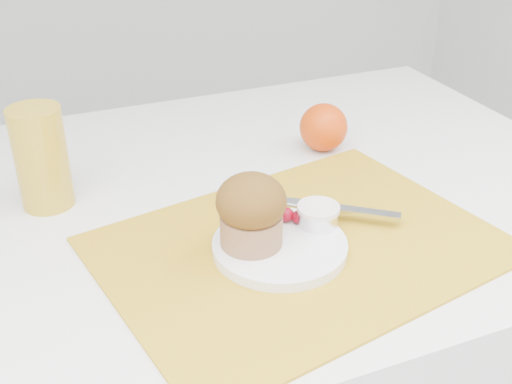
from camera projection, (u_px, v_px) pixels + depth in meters
name	position (u px, v px, depth m)	size (l,w,h in m)	color
table	(228.00, 375.00, 1.15)	(1.20, 0.80, 0.75)	white
placemat	(300.00, 246.00, 0.84)	(0.50, 0.37, 0.00)	gold
plate	(280.00, 246.00, 0.82)	(0.17, 0.17, 0.01)	white
ramekin	(318.00, 216.00, 0.85)	(0.05, 0.05, 0.02)	silver
cream	(318.00, 208.00, 0.85)	(0.06, 0.06, 0.01)	white
raspberry_near	(286.00, 215.00, 0.86)	(0.02, 0.02, 0.02)	#5E020F
raspberry_far	(299.00, 217.00, 0.86)	(0.02, 0.02, 0.02)	#52020D
butter_knife	(328.00, 207.00, 0.89)	(0.20, 0.02, 0.01)	#B8BAC1
orange	(323.00, 127.00, 1.08)	(0.08, 0.08, 0.08)	#DC4407
juice_glass	(41.00, 158.00, 0.90)	(0.07, 0.07, 0.15)	gold
muffin	(251.00, 210.00, 0.79)	(0.09, 0.09, 0.10)	#A0714D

